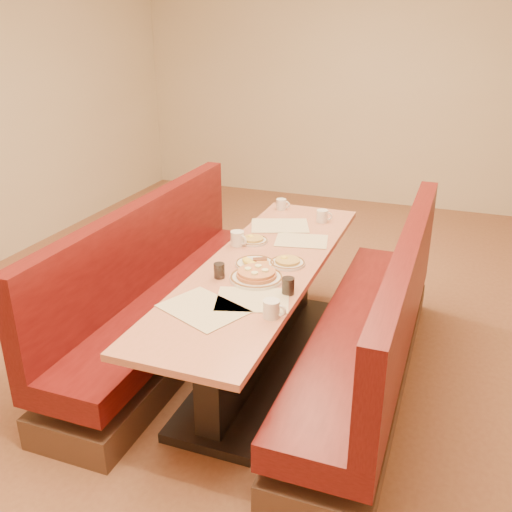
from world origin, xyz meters
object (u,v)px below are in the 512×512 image
(eggs_plate, at_px, (255,263))
(coffee_mug_d, at_px, (282,204))
(pancake_plate, at_px, (256,276))
(soda_tumbler_mid, at_px, (288,286))
(booth_left, at_px, (164,300))
(coffee_mug_a, at_px, (272,309))
(soda_tumbler_near, at_px, (219,271))
(booth_right, at_px, (373,338))
(diner_table, at_px, (262,316))
(coffee_mug_b, at_px, (238,238))
(coffee_mug_c, at_px, (323,216))

(eggs_plate, bearing_deg, coffee_mug_d, 99.66)
(pancake_plate, bearing_deg, coffee_mug_d, 101.87)
(pancake_plate, height_order, soda_tumbler_mid, soda_tumbler_mid)
(pancake_plate, bearing_deg, booth_left, 163.40)
(coffee_mug_a, height_order, soda_tumbler_near, coffee_mug_a)
(coffee_mug_d, bearing_deg, coffee_mug_a, -75.21)
(booth_right, distance_m, coffee_mug_a, 0.89)
(diner_table, relative_size, eggs_plate, 10.01)
(coffee_mug_a, bearing_deg, booth_left, 150.51)
(coffee_mug_b, bearing_deg, soda_tumbler_mid, -24.63)
(booth_left, xyz_separation_m, pancake_plate, (0.78, -0.23, 0.41))
(coffee_mug_c, distance_m, coffee_mug_d, 0.43)
(diner_table, bearing_deg, coffee_mug_b, 137.66)
(booth_left, xyz_separation_m, booth_right, (1.46, 0.00, 0.00))
(booth_right, height_order, eggs_plate, booth_right)
(booth_right, bearing_deg, eggs_plate, -177.41)
(soda_tumbler_mid, bearing_deg, pancake_plate, 154.01)
(coffee_mug_a, relative_size, soda_tumbler_mid, 1.29)
(coffee_mug_b, xyz_separation_m, soda_tumbler_near, (0.09, -0.52, -0.01))
(eggs_plate, relative_size, coffee_mug_d, 2.17)
(soda_tumbler_mid, bearing_deg, coffee_mug_c, 95.61)
(diner_table, distance_m, soda_tumbler_near, 0.54)
(eggs_plate, bearing_deg, coffee_mug_b, 129.25)
(booth_left, xyz_separation_m, coffee_mug_d, (0.50, 1.10, 0.43))
(booth_left, xyz_separation_m, coffee_mug_a, (1.02, -0.63, 0.44))
(coffee_mug_a, distance_m, soda_tumbler_mid, 0.29)
(booth_left, distance_m, booth_right, 1.46)
(coffee_mug_b, bearing_deg, booth_left, -130.01)
(coffee_mug_b, bearing_deg, eggs_plate, -28.24)
(soda_tumbler_mid, bearing_deg, coffee_mug_d, 109.52)
(coffee_mug_c, bearing_deg, booth_left, -145.76)
(pancake_plate, distance_m, coffee_mug_c, 1.16)
(booth_right, bearing_deg, soda_tumbler_mid, -142.60)
(eggs_plate, bearing_deg, booth_left, 177.12)
(coffee_mug_d, bearing_deg, soda_tumbler_mid, -72.27)
(coffee_mug_b, bearing_deg, diner_table, -19.83)
(booth_right, bearing_deg, pancake_plate, -161.25)
(booth_left, height_order, pancake_plate, booth_left)
(diner_table, distance_m, soda_tumbler_mid, 0.62)
(diner_table, xyz_separation_m, coffee_mug_d, (-0.23, 1.10, 0.42))
(coffee_mug_d, bearing_deg, soda_tumbler_near, -89.29)
(coffee_mug_c, distance_m, soda_tumbler_near, 1.25)
(eggs_plate, bearing_deg, coffee_mug_c, 78.48)
(coffee_mug_c, relative_size, soda_tumbler_mid, 1.24)
(booth_left, bearing_deg, soda_tumbler_near, -26.73)
(booth_right, height_order, coffee_mug_a, booth_right)
(diner_table, bearing_deg, pancake_plate, -78.48)
(booth_right, xyz_separation_m, soda_tumbler_mid, (-0.45, -0.35, 0.44))
(coffee_mug_a, xyz_separation_m, soda_tumbler_near, (-0.46, 0.35, -0.00))
(eggs_plate, height_order, soda_tumbler_near, soda_tumbler_near)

